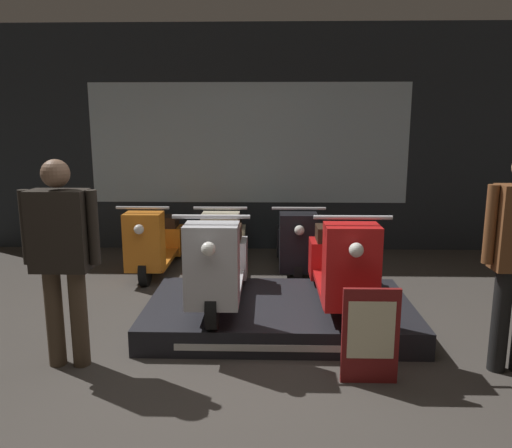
{
  "coord_description": "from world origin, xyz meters",
  "views": [
    {
      "loc": [
        0.3,
        -3.41,
        1.83
      ],
      "look_at": [
        0.16,
        1.8,
        0.78
      ],
      "focal_mm": 35.0,
      "sensor_mm": 36.0,
      "label": 1
    }
  ],
  "objects_px": {
    "scooter_backrow_0": "(156,243)",
    "scooter_backrow_2": "(295,244)",
    "scooter_display_left": "(219,264)",
    "price_sign_board": "(370,336)",
    "scooter_display_right": "(340,265)",
    "person_left_browsing": "(61,249)",
    "scooter_backrow_1": "(225,243)"
  },
  "relations": [
    {
      "from": "scooter_backrow_0",
      "to": "scooter_backrow_2",
      "type": "bearing_deg",
      "value": 0.0
    },
    {
      "from": "scooter_display_right",
      "to": "person_left_browsing",
      "type": "distance_m",
      "value": 2.33
    },
    {
      "from": "scooter_display_left",
      "to": "scooter_display_right",
      "type": "distance_m",
      "value": 1.08
    },
    {
      "from": "scooter_display_left",
      "to": "person_left_browsing",
      "type": "relative_size",
      "value": 1.04
    },
    {
      "from": "price_sign_board",
      "to": "scooter_backrow_0",
      "type": "bearing_deg",
      "value": 128.25
    },
    {
      "from": "scooter_display_right",
      "to": "scooter_backrow_0",
      "type": "xyz_separation_m",
      "value": [
        -2.06,
        1.72,
        -0.22
      ]
    },
    {
      "from": "scooter_display_left",
      "to": "scooter_backrow_1",
      "type": "xyz_separation_m",
      "value": [
        -0.1,
        1.72,
        -0.22
      ]
    },
    {
      "from": "price_sign_board",
      "to": "person_left_browsing",
      "type": "bearing_deg",
      "value": 174.6
    },
    {
      "from": "person_left_browsing",
      "to": "price_sign_board",
      "type": "height_order",
      "value": "person_left_browsing"
    },
    {
      "from": "scooter_display_left",
      "to": "scooter_backrow_2",
      "type": "bearing_deg",
      "value": 65.82
    },
    {
      "from": "scooter_display_left",
      "to": "scooter_backrow_1",
      "type": "relative_size",
      "value": 1.0
    },
    {
      "from": "person_left_browsing",
      "to": "scooter_backrow_0",
      "type": "bearing_deg",
      "value": 87.31
    },
    {
      "from": "scooter_display_right",
      "to": "scooter_backrow_0",
      "type": "height_order",
      "value": "scooter_display_right"
    },
    {
      "from": "scooter_display_right",
      "to": "person_left_browsing",
      "type": "bearing_deg",
      "value": -160.31
    },
    {
      "from": "scooter_display_right",
      "to": "price_sign_board",
      "type": "height_order",
      "value": "scooter_display_right"
    },
    {
      "from": "scooter_display_right",
      "to": "scooter_backrow_0",
      "type": "relative_size",
      "value": 1.0
    },
    {
      "from": "scooter_display_left",
      "to": "person_left_browsing",
      "type": "bearing_deg",
      "value": -144.49
    },
    {
      "from": "scooter_backrow_1",
      "to": "price_sign_board",
      "type": "distance_m",
      "value": 3.0
    },
    {
      "from": "person_left_browsing",
      "to": "price_sign_board",
      "type": "distance_m",
      "value": 2.34
    },
    {
      "from": "scooter_display_right",
      "to": "person_left_browsing",
      "type": "xyz_separation_m",
      "value": [
        -2.17,
        -0.78,
        0.33
      ]
    },
    {
      "from": "scooter_backrow_1",
      "to": "scooter_display_left",
      "type": "bearing_deg",
      "value": -86.69
    },
    {
      "from": "person_left_browsing",
      "to": "scooter_backrow_1",
      "type": "bearing_deg",
      "value": 68.39
    },
    {
      "from": "scooter_backrow_2",
      "to": "person_left_browsing",
      "type": "xyz_separation_m",
      "value": [
        -1.86,
        -2.5,
        0.56
      ]
    },
    {
      "from": "scooter_backrow_2",
      "to": "person_left_browsing",
      "type": "distance_m",
      "value": 3.17
    },
    {
      "from": "scooter_backrow_1",
      "to": "scooter_backrow_2",
      "type": "height_order",
      "value": "same"
    },
    {
      "from": "scooter_display_left",
      "to": "scooter_display_right",
      "type": "height_order",
      "value": "same"
    },
    {
      "from": "scooter_display_left",
      "to": "scooter_backrow_0",
      "type": "relative_size",
      "value": 1.0
    },
    {
      "from": "scooter_display_left",
      "to": "scooter_backrow_0",
      "type": "distance_m",
      "value": 1.99
    },
    {
      "from": "scooter_backrow_0",
      "to": "scooter_backrow_1",
      "type": "xyz_separation_m",
      "value": [
        0.87,
        0.0,
        0.0
      ]
    },
    {
      "from": "scooter_backrow_1",
      "to": "scooter_backrow_2",
      "type": "relative_size",
      "value": 1.0
    },
    {
      "from": "scooter_backrow_0",
      "to": "scooter_backrow_1",
      "type": "bearing_deg",
      "value": 0.0
    },
    {
      "from": "scooter_display_right",
      "to": "scooter_backrow_0",
      "type": "distance_m",
      "value": 2.69
    }
  ]
}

